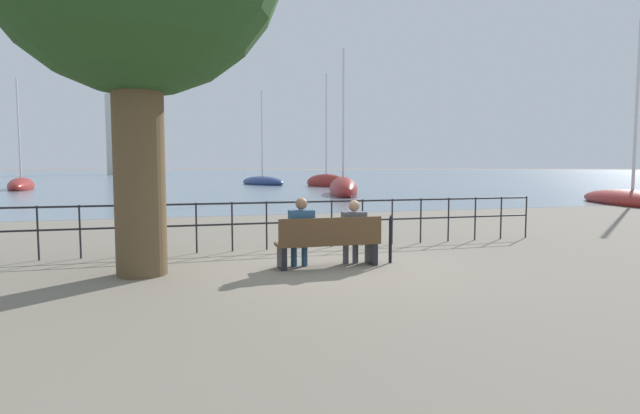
# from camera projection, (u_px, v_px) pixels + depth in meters

# --- Properties ---
(ground_plane) EXTENTS (1000.00, 1000.00, 0.00)m
(ground_plane) POSITION_uv_depth(u_px,v_px,m) (328.00, 266.00, 8.97)
(ground_plane) COLOR gray
(harbor_water) EXTENTS (600.00, 300.00, 0.01)m
(harbor_water) POSITION_uv_depth(u_px,v_px,m) (183.00, 173.00, 162.02)
(harbor_water) COLOR slate
(harbor_water) RESTS_ON ground_plane
(park_bench) EXTENTS (1.88, 0.45, 0.90)m
(park_bench) POSITION_uv_depth(u_px,v_px,m) (329.00, 243.00, 8.87)
(park_bench) COLOR brown
(park_bench) RESTS_ON ground_plane
(seated_person_left) EXTENTS (0.44, 0.35, 1.25)m
(seated_person_left) POSITION_uv_depth(u_px,v_px,m) (301.00, 229.00, 8.79)
(seated_person_left) COLOR navy
(seated_person_left) RESTS_ON ground_plane
(seated_person_right) EXTENTS (0.42, 0.35, 1.19)m
(seated_person_right) POSITION_uv_depth(u_px,v_px,m) (353.00, 229.00, 9.07)
(seated_person_right) COLOR #4C4C51
(seated_person_right) RESTS_ON ground_plane
(promenade_railing) EXTENTS (11.80, 0.04, 1.05)m
(promenade_railing) POSITION_uv_depth(u_px,v_px,m) (300.00, 217.00, 10.92)
(promenade_railing) COLOR black
(promenade_railing) RESTS_ON ground_plane
(closed_umbrella) EXTENTS (0.09, 0.09, 0.91)m
(closed_umbrella) POSITION_uv_depth(u_px,v_px,m) (390.00, 236.00, 9.25)
(closed_umbrella) COLOR black
(closed_umbrella) RESTS_ON ground_plane
(sailboat_0) EXTENTS (4.30, 7.82, 8.91)m
(sailboat_0) POSITION_uv_depth(u_px,v_px,m) (632.00, 200.00, 23.58)
(sailboat_0) COLOR maroon
(sailboat_0) RESTS_ON ground_plane
(sailboat_1) EXTENTS (4.60, 7.53, 9.82)m
(sailboat_1) POSITION_uv_depth(u_px,v_px,m) (262.00, 182.00, 50.62)
(sailboat_1) COLOR navy
(sailboat_1) RESTS_ON ground_plane
(sailboat_3) EXTENTS (3.63, 5.72, 10.73)m
(sailboat_3) POSITION_uv_depth(u_px,v_px,m) (326.00, 182.00, 45.76)
(sailboat_3) COLOR maroon
(sailboat_3) RESTS_ON ground_plane
(sailboat_4) EXTENTS (3.72, 8.03, 9.77)m
(sailboat_4) POSITION_uv_depth(u_px,v_px,m) (343.00, 189.00, 32.25)
(sailboat_4) COLOR maroon
(sailboat_4) RESTS_ON ground_plane
(sailboat_5) EXTENTS (2.91, 7.81, 9.20)m
(sailboat_5) POSITION_uv_depth(u_px,v_px,m) (21.00, 186.00, 39.95)
(sailboat_5) COLOR maroon
(sailboat_5) RESTS_ON ground_plane
(harbor_lighthouse) EXTENTS (6.00, 6.00, 21.95)m
(harbor_lighthouse) POSITION_uv_depth(u_px,v_px,m) (120.00, 130.00, 112.86)
(harbor_lighthouse) COLOR beige
(harbor_lighthouse) RESTS_ON ground_plane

